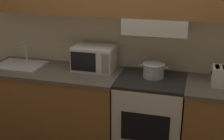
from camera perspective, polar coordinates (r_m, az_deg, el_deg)
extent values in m
plane|color=#3D2D23|center=(3.94, 1.55, -11.71)|extent=(16.00, 16.00, 0.00)
cube|color=silver|center=(3.48, 1.85, 6.78)|extent=(5.30, 0.05, 2.55)
cube|color=silver|center=(3.20, 8.04, 8.09)|extent=(0.64, 0.34, 0.16)
cube|color=#936033|center=(3.68, -10.36, -6.76)|extent=(1.49, 0.64, 0.86)
cube|color=brown|center=(3.51, -10.80, -0.18)|extent=(1.51, 0.66, 0.04)
cube|color=#936033|center=(3.38, 18.92, -10.14)|extent=(0.70, 0.64, 0.86)
cube|color=brown|center=(3.19, 19.79, -3.09)|extent=(0.72, 0.66, 0.04)
cube|color=silver|center=(3.39, 6.90, -8.91)|extent=(0.68, 0.62, 0.87)
cube|color=black|center=(3.21, 7.22, -1.85)|extent=(0.68, 0.62, 0.03)
cube|color=black|center=(3.09, 6.02, -10.53)|extent=(0.47, 0.01, 0.30)
cylinder|color=black|center=(3.11, 4.11, -2.19)|extent=(0.09, 0.09, 0.01)
cylinder|color=black|center=(3.07, 9.69, -2.73)|extent=(0.09, 0.09, 0.01)
cylinder|color=black|center=(3.34, 4.97, -0.68)|extent=(0.09, 0.09, 0.01)
cylinder|color=black|center=(3.30, 10.17, -1.16)|extent=(0.09, 0.09, 0.01)
cylinder|color=#B7BABF|center=(3.23, 7.61, -0.08)|extent=(0.22, 0.22, 0.15)
torus|color=#B7BABF|center=(3.20, 7.67, 1.07)|extent=(0.23, 0.23, 0.01)
cylinder|color=#B7BABF|center=(3.23, 5.41, 0.85)|extent=(0.05, 0.01, 0.01)
cylinder|color=#B7BABF|center=(3.20, 9.91, 0.45)|extent=(0.05, 0.01, 0.01)
cube|color=silver|center=(3.42, -3.21, 2.24)|extent=(0.45, 0.33, 0.26)
cube|color=black|center=(3.29, -5.32, 1.50)|extent=(0.28, 0.01, 0.21)
cube|color=gray|center=(3.22, -1.28, 1.15)|extent=(0.08, 0.01, 0.21)
cube|color=black|center=(3.15, 17.71, -0.44)|extent=(0.01, 0.02, 0.02)
cube|color=black|center=(3.13, 18.72, 0.53)|extent=(0.04, 0.14, 0.01)
cube|color=#B7BABF|center=(3.69, -16.41, 0.82)|extent=(0.52, 0.40, 0.02)
cube|color=#4C4F54|center=(3.67, -16.58, 0.78)|extent=(0.44, 0.30, 0.01)
cylinder|color=#B7BABF|center=(3.78, -15.41, 3.35)|extent=(0.02, 0.02, 0.23)
cylinder|color=#B7BABF|center=(3.70, -16.03, 4.80)|extent=(0.02, 0.12, 0.02)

